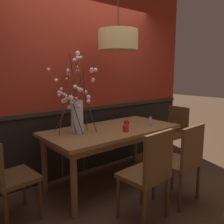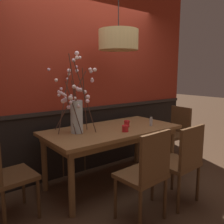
{
  "view_description": "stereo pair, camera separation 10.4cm",
  "coord_description": "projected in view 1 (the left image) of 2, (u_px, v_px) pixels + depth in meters",
  "views": [
    {
      "loc": [
        -1.95,
        -2.33,
        1.49
      ],
      "look_at": [
        0.0,
        0.0,
        0.98
      ],
      "focal_mm": 37.83,
      "sensor_mm": 36.0,
      "label": 1
    },
    {
      "loc": [
        -1.86,
        -2.4,
        1.49
      ],
      "look_at": [
        0.0,
        0.0,
        0.98
      ],
      "focal_mm": 37.83,
      "sensor_mm": 36.0,
      "label": 2
    }
  ],
  "objects": [
    {
      "name": "chair_far_side_left",
      "position": [
        64.0,
        136.0,
        3.63
      ],
      "size": [
        0.42,
        0.41,
        0.97
      ],
      "color": "brown",
      "rests_on": "ground"
    },
    {
      "name": "chair_far_side_right",
      "position": [
        89.0,
        130.0,
        3.98
      ],
      "size": [
        0.45,
        0.42,
        0.96
      ],
      "color": "brown",
      "rests_on": "ground"
    },
    {
      "name": "vase_with_blossoms",
      "position": [
        76.0,
        111.0,
        2.83
      ],
      "size": [
        0.48,
        0.74,
        0.97
      ],
      "color": "silver",
      "rests_on": "dining_table"
    },
    {
      "name": "candle_holder_nearer_center",
      "position": [
        127.0,
        124.0,
        3.19
      ],
      "size": [
        0.08,
        0.08,
        0.09
      ],
      "color": "red",
      "rests_on": "dining_table"
    },
    {
      "name": "chair_head_east_end",
      "position": [
        173.0,
        130.0,
        3.98
      ],
      "size": [
        0.45,
        0.46,
        0.92
      ],
      "color": "brown",
      "rests_on": "ground"
    },
    {
      "name": "pendant_lamp",
      "position": [
        118.0,
        40.0,
        3.06
      ],
      "size": [
        0.52,
        0.52,
        1.16
      ],
      "color": "tan"
    },
    {
      "name": "dining_table",
      "position": [
        112.0,
        135.0,
        3.13
      ],
      "size": [
        1.79,
        0.9,
        0.76
      ],
      "color": "olive",
      "rests_on": "ground"
    },
    {
      "name": "candle_holder_nearer_edge",
      "position": [
        126.0,
        128.0,
        2.94
      ],
      "size": [
        0.08,
        0.08,
        0.08
      ],
      "color": "red",
      "rests_on": "dining_table"
    },
    {
      "name": "chair_head_west_end",
      "position": [
        7.0,
        174.0,
        2.31
      ],
      "size": [
        0.44,
        0.48,
        0.88
      ],
      "color": "brown",
      "rests_on": "ground"
    },
    {
      "name": "chair_near_side_left",
      "position": [
        149.0,
        171.0,
        2.32
      ],
      "size": [
        0.46,
        0.42,
        0.95
      ],
      "color": "brown",
      "rests_on": "ground"
    },
    {
      "name": "ground_plane",
      "position": [
        112.0,
        182.0,
        3.24
      ],
      "size": [
        24.0,
        24.0,
        0.0
      ],
      "primitive_type": "plane",
      "color": "#4C3321"
    },
    {
      "name": "back_wall",
      "position": [
        85.0,
        75.0,
        3.48
      ],
      "size": [
        4.22,
        0.14,
        2.94
      ],
      "color": "black",
      "rests_on": "ground"
    },
    {
      "name": "chair_near_side_right",
      "position": [
        183.0,
        159.0,
        2.68
      ],
      "size": [
        0.48,
        0.43,
        0.92
      ],
      "color": "brown",
      "rests_on": "ground"
    },
    {
      "name": "condiment_bottle",
      "position": [
        150.0,
        121.0,
        3.27
      ],
      "size": [
        0.04,
        0.04,
        0.12
      ],
      "color": "#ADADB2",
      "rests_on": "dining_table"
    }
  ]
}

